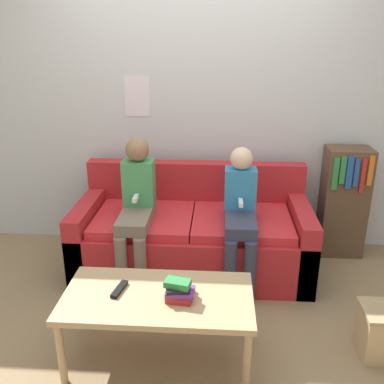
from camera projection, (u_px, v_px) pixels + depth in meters
ground_plane at (188, 304)px, 3.13m from camera, size 10.00×10.00×0.00m
wall_back at (197, 102)px, 3.67m from camera, size 8.00×0.06×2.60m
couch at (193, 236)px, 3.53m from camera, size 1.86×0.86×0.82m
coffee_table at (158, 302)px, 2.48m from camera, size 1.10×0.56×0.44m
person_left at (136, 204)px, 3.25m from camera, size 0.24×0.58×1.12m
person_right at (240, 212)px, 3.21m from camera, size 0.24×0.58×1.06m
tv_remote at (119, 289)px, 2.50m from camera, size 0.07×0.17×0.02m
book_stack at (180, 291)px, 2.41m from camera, size 0.18×0.17×0.12m
bookshelf at (343, 202)px, 3.70m from camera, size 0.37×0.29×0.96m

